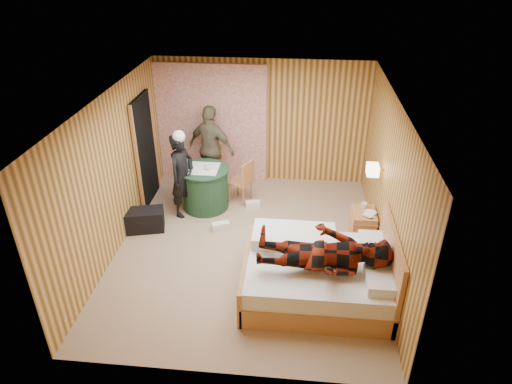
# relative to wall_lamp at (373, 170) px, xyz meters

# --- Properties ---
(floor) EXTENTS (4.20, 5.00, 0.01)m
(floor) POSITION_rel_wall_lamp_xyz_m (-1.92, -0.45, -1.30)
(floor) COLOR tan
(floor) RESTS_ON ground
(ceiling) EXTENTS (4.20, 5.00, 0.01)m
(ceiling) POSITION_rel_wall_lamp_xyz_m (-1.92, -0.45, 1.20)
(ceiling) COLOR silver
(ceiling) RESTS_ON wall_back
(wall_back) EXTENTS (4.20, 0.02, 2.50)m
(wall_back) POSITION_rel_wall_lamp_xyz_m (-1.92, 2.05, -0.05)
(wall_back) COLOR #DEA255
(wall_back) RESTS_ON floor
(wall_left) EXTENTS (0.02, 5.00, 2.50)m
(wall_left) POSITION_rel_wall_lamp_xyz_m (-4.02, -0.45, -0.05)
(wall_left) COLOR #DEA255
(wall_left) RESTS_ON floor
(wall_right) EXTENTS (0.02, 5.00, 2.50)m
(wall_right) POSITION_rel_wall_lamp_xyz_m (0.18, -0.45, -0.05)
(wall_right) COLOR #DEA255
(wall_right) RESTS_ON floor
(curtain) EXTENTS (2.20, 0.08, 2.40)m
(curtain) POSITION_rel_wall_lamp_xyz_m (-2.92, 1.98, -0.10)
(curtain) COLOR silver
(curtain) RESTS_ON floor
(doorway) EXTENTS (0.06, 0.90, 2.05)m
(doorway) POSITION_rel_wall_lamp_xyz_m (-3.98, 0.95, -0.28)
(doorway) COLOR black
(doorway) RESTS_ON floor
(wall_lamp) EXTENTS (0.26, 0.24, 0.16)m
(wall_lamp) POSITION_rel_wall_lamp_xyz_m (0.00, 0.00, 0.00)
(wall_lamp) COLOR gold
(wall_lamp) RESTS_ON wall_right
(bed) EXTENTS (2.04, 1.60, 1.10)m
(bed) POSITION_rel_wall_lamp_xyz_m (-0.80, -1.41, -0.98)
(bed) COLOR tan
(bed) RESTS_ON floor
(nightstand) EXTENTS (0.40, 0.55, 0.53)m
(nightstand) POSITION_rel_wall_lamp_xyz_m (-0.04, -0.01, -1.03)
(nightstand) COLOR tan
(nightstand) RESTS_ON floor
(round_table) EXTENTS (0.91, 0.91, 0.81)m
(round_table) POSITION_rel_wall_lamp_xyz_m (-2.86, 0.76, -0.89)
(round_table) COLOR #214829
(round_table) RESTS_ON floor
(chair_far) EXTENTS (0.47, 0.47, 0.93)m
(chair_far) POSITION_rel_wall_lamp_xyz_m (-2.85, 1.48, -0.76)
(chair_far) COLOR tan
(chair_far) RESTS_ON floor
(chair_near) EXTENTS (0.51, 0.51, 0.86)m
(chair_near) POSITION_rel_wall_lamp_xyz_m (-2.17, 1.02, -0.80)
(chair_near) COLOR tan
(chair_near) RESTS_ON floor
(duffel_bag) EXTENTS (0.74, 0.52, 0.38)m
(duffel_bag) POSITION_rel_wall_lamp_xyz_m (-3.77, -0.11, -1.11)
(duffel_bag) COLOR black
(duffel_bag) RESTS_ON floor
(sneaker_left) EXTENTS (0.29, 0.17, 0.12)m
(sneaker_left) POSITION_rel_wall_lamp_xyz_m (-1.97, 0.83, -1.24)
(sneaker_left) COLOR white
(sneaker_left) RESTS_ON floor
(sneaker_right) EXTENTS (0.33, 0.23, 0.14)m
(sneaker_right) POSITION_rel_wall_lamp_xyz_m (-2.45, 0.02, -1.23)
(sneaker_right) COLOR white
(sneaker_right) RESTS_ON floor
(woman_standing) EXTENTS (0.56, 0.67, 1.55)m
(woman_standing) POSITION_rel_wall_lamp_xyz_m (-3.20, 0.50, -0.53)
(woman_standing) COLOR black
(woman_standing) RESTS_ON floor
(man_at_table) EXTENTS (1.09, 0.79, 1.72)m
(man_at_table) POSITION_rel_wall_lamp_xyz_m (-2.86, 1.53, -0.44)
(man_at_table) COLOR brown
(man_at_table) RESTS_ON floor
(man_on_bed) EXTENTS (0.86, 0.67, 1.77)m
(man_on_bed) POSITION_rel_wall_lamp_xyz_m (-0.77, -1.64, -0.32)
(man_on_bed) COLOR maroon
(man_on_bed) RESTS_ON bed
(book_lower) EXTENTS (0.20, 0.25, 0.02)m
(book_lower) POSITION_rel_wall_lamp_xyz_m (-0.04, -0.06, -0.76)
(book_lower) COLOR white
(book_lower) RESTS_ON nightstand
(book_upper) EXTENTS (0.26, 0.28, 0.02)m
(book_upper) POSITION_rel_wall_lamp_xyz_m (-0.04, -0.06, -0.74)
(book_upper) COLOR white
(book_upper) RESTS_ON nightstand
(cup_nightstand) EXTENTS (0.11, 0.11, 0.09)m
(cup_nightstand) POSITION_rel_wall_lamp_xyz_m (-0.04, 0.12, -0.73)
(cup_nightstand) COLOR white
(cup_nightstand) RESTS_ON nightstand
(cup_table) EXTENTS (0.16, 0.16, 0.10)m
(cup_table) POSITION_rel_wall_lamp_xyz_m (-2.76, 0.71, -0.44)
(cup_table) COLOR white
(cup_table) RESTS_ON round_table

